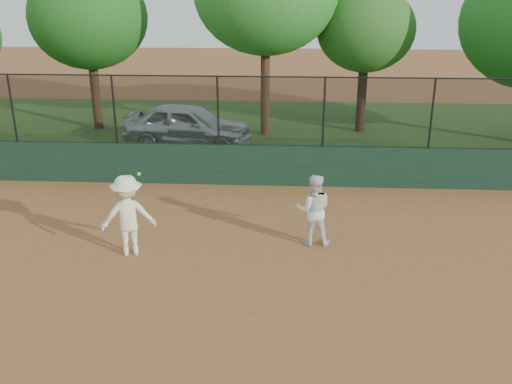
# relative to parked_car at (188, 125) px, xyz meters

# --- Properties ---
(ground) EXTENTS (80.00, 80.00, 0.00)m
(ground) POSITION_rel_parked_car_xyz_m (2.08, -9.91, -0.78)
(ground) COLOR #985C31
(ground) RESTS_ON ground
(back_wall) EXTENTS (26.00, 0.20, 1.20)m
(back_wall) POSITION_rel_parked_car_xyz_m (2.08, -3.91, -0.18)
(back_wall) COLOR #183521
(back_wall) RESTS_ON ground
(grass_strip) EXTENTS (36.00, 12.00, 0.01)m
(grass_strip) POSITION_rel_parked_car_xyz_m (2.08, 2.09, -0.77)
(grass_strip) COLOR #264916
(grass_strip) RESTS_ON ground
(parked_car) EXTENTS (4.80, 2.55, 1.55)m
(parked_car) POSITION_rel_parked_car_xyz_m (0.00, 0.00, 0.00)
(parked_car) COLOR #B6BAC1
(parked_car) RESTS_ON ground
(player_second) EXTENTS (0.82, 0.64, 1.67)m
(player_second) POSITION_rel_parked_car_xyz_m (4.19, -7.80, 0.06)
(player_second) COLOR white
(player_second) RESTS_ON ground
(player_main) EXTENTS (1.32, 0.96, 1.97)m
(player_main) POSITION_rel_parked_car_xyz_m (0.14, -8.54, 0.14)
(player_main) COLOR white
(player_main) RESTS_ON ground
(fence_assembly) EXTENTS (26.00, 0.06, 2.00)m
(fence_assembly) POSITION_rel_parked_car_xyz_m (2.06, -3.91, 1.46)
(fence_assembly) COLOR black
(fence_assembly) RESTS_ON back_wall
(tree_1) EXTENTS (4.52, 4.11, 6.28)m
(tree_1) POSITION_rel_parked_car_xyz_m (-4.09, 2.41, 3.53)
(tree_1) COLOR #482E18
(tree_1) RESTS_ON ground
(tree_3) EXTENTS (3.69, 3.35, 5.51)m
(tree_3) POSITION_rel_parked_car_xyz_m (6.43, 2.53, 3.12)
(tree_3) COLOR #392213
(tree_3) RESTS_ON ground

